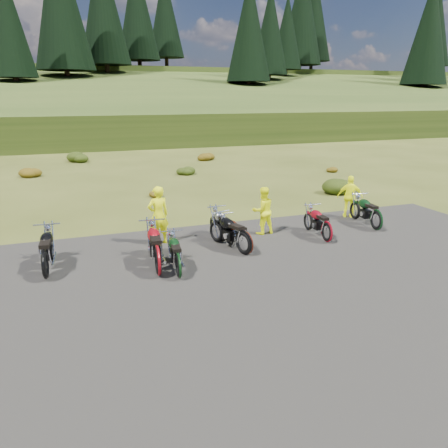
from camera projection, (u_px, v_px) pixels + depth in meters
name	position (u px, v px, depth m)	size (l,w,h in m)	color
ground	(232.00, 265.00, 12.29)	(300.00, 300.00, 0.00)	#3E4717
gravel_pad	(261.00, 295.00, 10.48)	(20.00, 12.00, 0.04)	black
hill_slope	(98.00, 131.00, 57.40)	(300.00, 46.00, 3.00)	#2E4216
hill_plateau	(80.00, 113.00, 111.54)	(300.00, 90.00, 9.17)	#2E4216
conifer_21	(9.00, 24.00, 50.91)	(5.28, 5.28, 14.00)	black
conifer_23	(103.00, 4.00, 64.22)	(7.48, 7.48, 19.00)	black
conifer_24	(137.00, 8.00, 71.38)	(7.04, 7.04, 18.00)	black
conifer_25	(165.00, 13.00, 78.60)	(6.60, 6.60, 17.00)	black
conifer_26	(249.00, 28.00, 59.49)	(6.16, 6.16, 16.00)	black
conifer_27	(270.00, 30.00, 66.65)	(5.72, 5.72, 15.00)	black
conifer_28	(287.00, 32.00, 73.80)	(5.28, 5.28, 14.00)	black
conifer_29	(302.00, 13.00, 79.96)	(7.92, 7.92, 20.00)	black
conifer_30	(314.00, 16.00, 87.12)	(7.48, 7.48, 19.00)	black
conifer_31	(429.00, 31.00, 68.07)	(7.04, 7.04, 18.00)	black
conifer_32	(430.00, 33.00, 75.22)	(6.60, 6.60, 17.00)	black
conifer_33	(432.00, 34.00, 82.38)	(6.16, 6.16, 16.00)	black
conifer_34	(433.00, 35.00, 89.54)	(5.72, 5.72, 15.00)	black
conifer_35	(433.00, 37.00, 96.70)	(5.28, 5.28, 14.00)	black
conifer_36	(436.00, 26.00, 103.14)	(7.92, 7.92, 20.00)	black
shrub_2	(30.00, 171.00, 25.15)	(1.30, 1.30, 0.77)	brown
shrub_3	(79.00, 156.00, 30.85)	(1.56, 1.56, 0.92)	#21340D
shrub_4	(154.00, 192.00, 20.39)	(0.77, 0.77, 0.45)	brown
shrub_5	(185.00, 170.00, 26.09)	(1.03, 1.03, 0.61)	#21340D
shrub_6	(205.00, 155.00, 31.79)	(1.30, 1.30, 0.77)	brown
shrub_7	(339.00, 183.00, 21.25)	(1.56, 1.56, 0.92)	#21340D
shrub_8	(330.00, 168.00, 27.04)	(0.77, 0.77, 0.45)	brown
motorcycle_0	(47.00, 279.00, 11.35)	(2.21, 0.74, 1.16)	black
motorcycle_1	(159.00, 276.00, 11.57)	(2.30, 0.77, 1.21)	maroon
motorcycle_2	(179.00, 279.00, 11.40)	(1.90, 0.63, 0.99)	black
motorcycle_3	(230.00, 247.00, 13.76)	(2.04, 0.68, 1.07)	#B2B3B7
motorcycle_4	(246.00, 255.00, 13.10)	(1.98, 0.66, 1.03)	#52190D
motorcycle_5	(243.00, 255.00, 13.06)	(2.11, 0.70, 1.10)	black
motorcycle_6	(326.00, 243.00, 14.16)	(1.95, 0.65, 1.02)	maroon
motorcycle_7	(375.00, 231.00, 15.41)	(2.09, 0.70, 1.10)	black
person_middle	(158.00, 216.00, 13.74)	(0.68, 0.45, 1.87)	#F4FB0D
person_right_a	(263.00, 211.00, 14.80)	(0.79, 0.61, 1.62)	#F4FB0D
person_right_b	(350.00, 197.00, 16.81)	(0.95, 0.40, 1.63)	#F4FB0D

